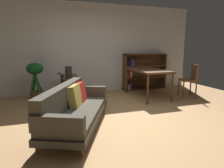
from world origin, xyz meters
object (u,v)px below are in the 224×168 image
desk_speaker (69,72)px  dining_chair_near (190,78)px  dining_table (148,72)px  potted_floor_plant (35,78)px  media_console (70,89)px  open_laptop (66,75)px  fabric_couch (74,107)px  bookshelf (142,72)px

desk_speaker → dining_chair_near: size_ratio=0.31×
dining_table → dining_chair_near: 1.21m
desk_speaker → potted_floor_plant: potted_floor_plant is taller
media_console → open_laptop: size_ratio=2.44×
dining_chair_near → fabric_couch: bearing=-162.2°
fabric_couch → dining_table: size_ratio=1.53×
dining_table → bookshelf: bookshelf is taller
dining_chair_near → bookshelf: size_ratio=0.62×
media_console → dining_chair_near: bearing=-12.6°
fabric_couch → bookshelf: 3.68m
bookshelf → fabric_couch: bearing=-136.0°
fabric_couch → potted_floor_plant: potted_floor_plant is taller
potted_floor_plant → dining_table: potted_floor_plant is taller
dining_table → dining_chair_near: (1.13, -0.37, -0.18)m
dining_table → dining_chair_near: dining_chair_near is taller
desk_speaker → potted_floor_plant: bearing=145.4°
bookshelf → dining_table: bearing=-109.5°
fabric_couch → desk_speaker: (0.10, 1.54, 0.44)m
potted_floor_plant → dining_table: 3.02m
open_laptop → dining_chair_near: 3.42m
fabric_couch → dining_table: 2.71m
open_laptop → potted_floor_plant: (-0.77, 0.14, -0.06)m
desk_speaker → bookshelf: size_ratio=0.19×
potted_floor_plant → bookshelf: size_ratio=0.67×
media_console → dining_table: dining_table is taller
media_console → dining_table: size_ratio=0.73×
fabric_couch → media_console: bearing=84.9°
potted_floor_plant → dining_table: (2.95, -0.63, 0.11)m
fabric_couch → desk_speaker: desk_speaker is taller
open_laptop → dining_table: bearing=-12.6°
desk_speaker → potted_floor_plant: (-0.80, 0.55, -0.18)m
open_laptop → desk_speaker: 0.43m
desk_speaker → dining_table: size_ratio=0.20×
media_console → dining_chair_near: dining_chair_near is taller
fabric_couch → desk_speaker: 1.60m
desk_speaker → open_laptop: bearing=93.7°
fabric_couch → dining_table: bearing=33.0°
fabric_couch → media_console: 1.81m
dining_table → bookshelf: (0.39, 1.09, -0.12)m
fabric_couch → open_laptop: (0.08, 1.95, 0.31)m
fabric_couch → desk_speaker: bearing=86.2°
media_console → potted_floor_plant: potted_floor_plant is taller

